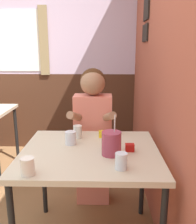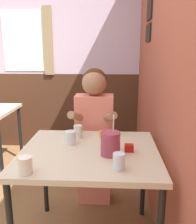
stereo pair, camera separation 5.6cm
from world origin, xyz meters
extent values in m
cube|color=#9E4C38|center=(1.42, 1.12, 1.35)|extent=(0.06, 4.24, 2.70)
cube|color=black|center=(1.38, 1.41, 1.60)|extent=(0.02, 0.29, 0.17)
cube|color=black|center=(1.38, 1.39, 1.85)|extent=(0.02, 0.29, 0.25)
cube|color=silver|center=(0.00, 2.27, 1.90)|extent=(5.78, 0.06, 1.60)
cube|color=#472819|center=(0.00, 2.27, 0.55)|extent=(5.78, 0.06, 1.10)
cube|color=white|center=(-0.22, 2.24, 1.55)|extent=(0.58, 0.01, 0.82)
cube|color=#937F56|center=(0.13, 2.22, 1.55)|extent=(0.12, 0.02, 0.92)
cube|color=beige|center=(0.87, 0.31, 0.75)|extent=(0.94, 0.83, 0.04)
cylinder|color=black|center=(0.43, 0.69, 0.36)|extent=(0.04, 0.04, 0.73)
cylinder|color=black|center=(1.30, 0.69, 0.36)|extent=(0.04, 0.04, 0.73)
cylinder|color=black|center=(-0.18, 1.75, 0.36)|extent=(0.04, 0.04, 0.73)
cube|color=#EA7F6B|center=(0.86, 0.90, 0.23)|extent=(0.31, 0.20, 0.47)
cube|color=#EA7F6B|center=(0.86, 0.90, 0.75)|extent=(0.34, 0.20, 0.58)
sphere|color=#472814|center=(0.86, 0.93, 1.17)|extent=(0.22, 0.22, 0.22)
sphere|color=#9E7051|center=(0.86, 0.90, 1.15)|extent=(0.22, 0.22, 0.22)
cylinder|color=#9E7051|center=(0.72, 0.76, 0.88)|extent=(0.14, 0.27, 0.15)
cylinder|color=#9E7051|center=(1.00, 0.76, 0.88)|extent=(0.14, 0.27, 0.15)
cylinder|color=#99384C|center=(1.01, 0.24, 0.84)|extent=(0.13, 0.13, 0.16)
cylinder|color=white|center=(1.03, 0.24, 0.97)|extent=(0.01, 0.04, 0.14)
cylinder|color=silver|center=(0.72, 0.42, 0.81)|extent=(0.08, 0.08, 0.10)
cylinder|color=silver|center=(0.75, 0.56, 0.81)|extent=(0.07, 0.07, 0.10)
cylinder|color=silver|center=(0.54, -0.04, 0.81)|extent=(0.08, 0.08, 0.10)
cylinder|color=silver|center=(1.06, 0.04, 0.81)|extent=(0.07, 0.07, 0.10)
cube|color=#B7140F|center=(1.14, 0.30, 0.79)|extent=(0.06, 0.04, 0.05)
cube|color=yellow|center=(0.95, 0.58, 0.79)|extent=(0.06, 0.04, 0.05)
camera|label=1|loc=(0.96, -1.29, 1.44)|focal=40.00mm
camera|label=2|loc=(1.02, -1.28, 1.44)|focal=40.00mm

